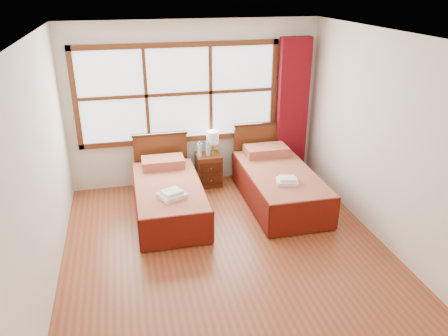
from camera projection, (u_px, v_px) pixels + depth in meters
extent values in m
plane|color=brown|center=(228.00, 253.00, 5.42)|extent=(4.50, 4.50, 0.00)
plane|color=white|center=(229.00, 36.00, 4.39)|extent=(4.50, 4.50, 0.00)
plane|color=silver|center=(195.00, 105.00, 6.92)|extent=(4.00, 0.00, 4.00)
plane|color=silver|center=(40.00, 173.00, 4.49)|extent=(0.00, 4.50, 4.50)
plane|color=silver|center=(387.00, 142.00, 5.33)|extent=(0.00, 4.50, 4.50)
cube|color=white|center=(179.00, 94.00, 6.76)|extent=(3.00, 0.02, 1.40)
cube|color=#592B13|center=(181.00, 139.00, 7.04)|extent=(3.16, 0.06, 0.08)
cube|color=#592B13|center=(177.00, 45.00, 6.45)|extent=(3.16, 0.06, 0.08)
cube|color=#592B13|center=(75.00, 100.00, 6.42)|extent=(0.08, 0.06, 1.56)
cube|color=#592B13|center=(273.00, 89.00, 7.06)|extent=(0.08, 0.06, 1.56)
cube|color=#592B13|center=(146.00, 96.00, 6.64)|extent=(0.05, 0.05, 1.40)
cube|color=#592B13|center=(211.00, 92.00, 6.85)|extent=(0.05, 0.05, 1.40)
cube|color=#592B13|center=(179.00, 94.00, 6.74)|extent=(3.00, 0.05, 0.05)
cube|color=maroon|center=(292.00, 109.00, 7.18)|extent=(0.50, 0.16, 2.30)
cube|color=#36180B|center=(169.00, 207.00, 6.26)|extent=(0.81, 1.62, 0.26)
cube|color=maroon|center=(168.00, 191.00, 6.16)|extent=(0.91, 1.80, 0.22)
cube|color=#5E1309|center=(136.00, 203.00, 6.12)|extent=(0.03, 1.80, 0.45)
cube|color=#5E1309|center=(200.00, 196.00, 6.31)|extent=(0.03, 1.80, 0.45)
cube|color=#5E1309|center=(177.00, 232.00, 5.41)|extent=(0.91, 0.03, 0.45)
cube|color=maroon|center=(163.00, 162.00, 6.67)|extent=(0.64, 0.37, 0.14)
cube|color=#592B13|center=(161.00, 161.00, 7.04)|extent=(0.85, 0.06, 0.88)
cube|color=#36180B|center=(159.00, 134.00, 6.86)|extent=(0.88, 0.08, 0.04)
cube|color=#36180B|center=(279.00, 194.00, 6.60)|extent=(0.86, 1.72, 0.28)
cube|color=maroon|center=(280.00, 179.00, 6.50)|extent=(0.96, 1.90, 0.23)
cube|color=#5E1309|center=(249.00, 190.00, 6.46)|extent=(0.03, 1.90, 0.48)
cube|color=#5E1309|center=(309.00, 184.00, 6.66)|extent=(0.03, 1.90, 0.48)
cube|color=#5E1309|center=(304.00, 218.00, 5.71)|extent=(0.96, 0.03, 0.48)
cube|color=maroon|center=(266.00, 151.00, 7.04)|extent=(0.67, 0.39, 0.15)
cube|color=#592B13|center=(260.00, 151.00, 7.38)|extent=(0.90, 0.06, 0.93)
cube|color=#36180B|center=(261.00, 124.00, 7.19)|extent=(0.93, 0.08, 0.04)
cube|color=#592B13|center=(209.00, 170.00, 7.14)|extent=(0.40, 0.35, 0.53)
cube|color=#36180B|center=(211.00, 180.00, 7.01)|extent=(0.35, 0.02, 0.16)
cube|color=#36180B|center=(211.00, 168.00, 6.93)|extent=(0.35, 0.02, 0.16)
sphere|color=olive|center=(211.00, 181.00, 7.00)|extent=(0.03, 0.03, 0.03)
sphere|color=olive|center=(211.00, 169.00, 6.91)|extent=(0.03, 0.03, 0.03)
cube|color=white|center=(172.00, 195.00, 5.75)|extent=(0.41, 0.39, 0.05)
cube|color=white|center=(172.00, 192.00, 5.73)|extent=(0.31, 0.29, 0.05)
cube|color=white|center=(287.00, 181.00, 6.09)|extent=(0.35, 0.32, 0.05)
cube|color=white|center=(287.00, 179.00, 6.07)|extent=(0.26, 0.24, 0.04)
cylinder|color=gold|center=(213.00, 153.00, 7.07)|extent=(0.12, 0.12, 0.02)
cylinder|color=gold|center=(213.00, 148.00, 7.03)|extent=(0.03, 0.03, 0.16)
cylinder|color=silver|center=(213.00, 137.00, 6.96)|extent=(0.20, 0.20, 0.20)
cylinder|color=silver|center=(200.00, 150.00, 6.91)|extent=(0.07, 0.07, 0.22)
cylinder|color=blue|center=(200.00, 143.00, 6.86)|extent=(0.03, 0.03, 0.03)
cylinder|color=silver|center=(208.00, 148.00, 6.98)|extent=(0.07, 0.07, 0.23)
cylinder|color=blue|center=(208.00, 141.00, 6.92)|extent=(0.03, 0.03, 0.03)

